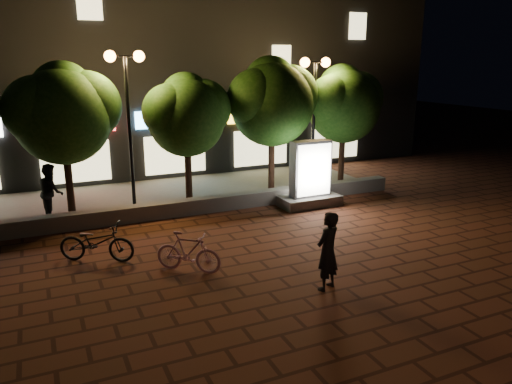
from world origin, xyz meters
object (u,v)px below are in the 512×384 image
tree_far_right (344,101)px  rider (328,251)px  scooter_parked (97,242)px  tree_left (64,110)px  tree_mid (187,112)px  pedestrian (51,192)px  ad_kiosk (310,180)px  street_lamp_left (127,90)px  street_lamp_right (315,89)px  scooter_pink (188,252)px  tree_right (273,99)px

tree_far_right → rider: 10.23m
tree_far_right → scooter_parked: bearing=-157.2°
tree_left → tree_mid: 4.00m
pedestrian → tree_mid: bearing=-92.5°
tree_far_right → rider: bearing=-125.8°
tree_left → tree_far_right: 10.50m
ad_kiosk → street_lamp_left: bearing=160.6°
street_lamp_left → rider: (2.75, -7.80, -3.13)m
rider → pedestrian: (-5.33, 7.64, 0.07)m
tree_left → scooter_parked: size_ratio=2.53×
tree_left → street_lamp_right: street_lamp_right is taller
tree_far_right → scooter_pink: tree_far_right is taller
tree_mid → tree_right: size_ratio=0.89×
tree_left → rider: tree_left is taller
tree_right → scooter_parked: size_ratio=2.62×
tree_left → street_lamp_right: 8.96m
tree_left → scooter_parked: tree_left is taller
tree_left → scooter_parked: (0.23, -4.31, -2.94)m
scooter_pink → rider: (2.54, -2.17, 0.40)m
street_lamp_right → ad_kiosk: size_ratio=2.16×
street_lamp_right → rider: (-4.25, -7.80, -2.99)m
tree_right → street_lamp_right: (1.64, -0.26, 0.33)m
tree_far_right → tree_left: bearing=180.0°
tree_far_right → pedestrian: size_ratio=2.66×
tree_right → pedestrian: bearing=-177.0°
ad_kiosk → scooter_parked: 7.72m
rider → tree_right: bearing=-132.1°
rider → scooter_parked: size_ratio=0.93×
tree_mid → rider: (0.70, -8.06, -2.31)m
scooter_parked → rider: bearing=-101.1°
tree_right → rider: bearing=-107.9°
street_lamp_left → street_lamp_right: (7.00, 0.00, -0.13)m
tree_mid → tree_right: tree_right is taller
tree_left → street_lamp_right: size_ratio=0.98×
rider → street_lamp_right: bearing=-142.8°
scooter_parked → pedestrian: (-0.86, 3.89, 0.47)m
tree_mid → street_lamp_left: street_lamp_left is taller
street_lamp_right → scooter_parked: (-8.72, -4.05, -3.39)m
pedestrian → rider: bearing=-152.8°
tree_far_right → tree_mid: bearing=-180.0°
scooter_pink → scooter_parked: scooter_parked is taller
tree_far_right → pedestrian: 11.39m
tree_right → street_lamp_left: (-5.36, -0.26, 0.46)m
scooter_parked → tree_far_right: bearing=-38.3°
tree_left → tree_mid: bearing=-0.0°
tree_mid → scooter_parked: (-3.77, -4.31, -2.71)m
tree_left → scooter_pink: tree_left is taller
pedestrian → tree_far_right: bearing=-95.5°
tree_mid → street_lamp_left: 2.22m
tree_mid → street_lamp_right: 5.00m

